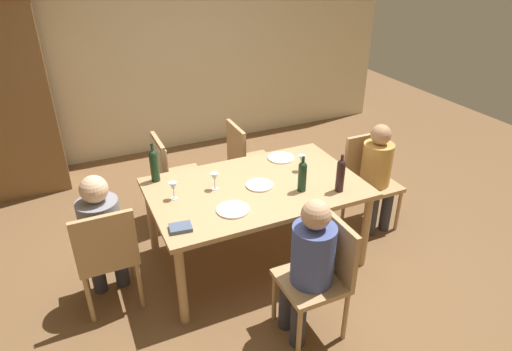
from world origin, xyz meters
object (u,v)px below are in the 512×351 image
(chair_far_left, at_px, (168,168))
(wine_bottle_dark_red, at_px, (302,175))
(dining_table, at_px, (256,194))
(person_woman_host, at_px, (309,261))
(wine_bottle_tall_green, at_px, (154,164))
(person_man_guest, at_px, (378,170))
(wine_glass_near_right, at_px, (302,160))
(dinner_plate_guest_left, at_px, (233,209))
(dinner_plate_host, at_px, (281,158))
(wine_bottle_short_olive, at_px, (340,174))
(chair_far_right, at_px, (246,158))
(wine_glass_centre, at_px, (173,187))
(chair_right_end, at_px, (369,175))
(chair_near, at_px, (322,270))
(person_man_bearded, at_px, (102,231))
(chair_left_end, at_px, (107,252))
(dinner_plate_guest_right, at_px, (259,185))
(handbag, at_px, (216,199))
(wine_glass_near_left, at_px, (215,178))

(chair_far_left, bearing_deg, wine_bottle_dark_red, 35.85)
(dining_table, relative_size, person_woman_host, 1.58)
(wine_bottle_tall_green, bearing_deg, person_man_guest, -13.12)
(wine_glass_near_right, distance_m, dinner_plate_guest_left, 0.89)
(wine_glass_near_right, relative_size, dinner_plate_guest_left, 0.57)
(dinner_plate_host, bearing_deg, wine_bottle_short_olive, -77.82)
(chair_far_right, bearing_deg, wine_glass_centre, -49.68)
(chair_right_end, bearing_deg, wine_bottle_tall_green, -10.05)
(chair_right_end, bearing_deg, person_woman_host, 38.24)
(chair_near, distance_m, person_man_bearded, 1.67)
(chair_near, height_order, wine_bottle_dark_red, wine_bottle_dark_red)
(chair_left_end, relative_size, dinner_plate_guest_right, 3.95)
(chair_near, bearing_deg, chair_right_end, -49.20)
(wine_bottle_dark_red, bearing_deg, wine_bottle_tall_green, 147.71)
(wine_bottle_dark_red, bearing_deg, person_man_guest, 11.76)
(chair_near, xyz_separation_m, handbag, (-0.14, 1.87, -0.42))
(dining_table, bearing_deg, person_man_guest, -1.15)
(chair_far_left, xyz_separation_m, dinner_plate_guest_left, (0.21, -1.21, 0.17))
(chair_far_right, bearing_deg, dining_table, -18.58)
(person_woman_host, distance_m, dinner_plate_guest_right, 0.93)
(wine_bottle_tall_green, xyz_separation_m, wine_bottle_short_olive, (1.34, -0.80, -0.00))
(wine_glass_near_left, xyz_separation_m, dinner_plate_guest_right, (0.36, -0.11, -0.10))
(dinner_plate_guest_right, bearing_deg, wine_glass_near_right, 12.36)
(chair_right_end, bearing_deg, person_man_bearded, 1.38)
(chair_right_end, distance_m, wine_bottle_tall_green, 2.09)
(chair_right_end, xyz_separation_m, wine_bottle_dark_red, (-0.96, -0.31, 0.36))
(chair_far_right, xyz_separation_m, wine_bottle_dark_red, (-0.00, -1.16, 0.36))
(chair_far_left, height_order, wine_bottle_dark_red, wine_bottle_dark_red)
(wine_bottle_dark_red, xyz_separation_m, dinner_plate_guest_right, (-0.29, 0.21, -0.13))
(person_woman_host, bearing_deg, person_man_guest, -54.96)
(dinner_plate_host, bearing_deg, dinner_plate_guest_left, -139.32)
(chair_near, bearing_deg, person_man_guest, -52.47)
(chair_left_end, distance_m, person_man_bearded, 0.17)
(person_man_bearded, height_order, wine_bottle_short_olive, person_man_bearded)
(wine_glass_centre, bearing_deg, chair_left_end, -163.38)
(person_woman_host, xyz_separation_m, person_man_guest, (1.30, 0.91, -0.01))
(chair_far_right, xyz_separation_m, person_man_bearded, (-1.59, -0.91, 0.12))
(wine_bottle_short_olive, xyz_separation_m, wine_glass_centre, (-1.28, 0.45, -0.05))
(person_man_guest, relative_size, dinner_plate_guest_left, 4.23)
(chair_far_right, relative_size, dinner_plate_guest_left, 3.55)
(chair_right_end, bearing_deg, wine_glass_near_left, -0.44)
(person_man_bearded, bearing_deg, person_man_guest, -1.16)
(chair_near, bearing_deg, handbag, 4.25)
(chair_far_left, height_order, dinner_plate_host, chair_far_left)
(wine_glass_near_left, bearing_deg, chair_right_end, -0.44)
(person_woman_host, relative_size, person_man_guest, 1.03)
(wine_bottle_tall_green, height_order, wine_glass_near_right, wine_bottle_tall_green)
(dinner_plate_host, relative_size, dinner_plate_guest_right, 1.09)
(person_man_guest, relative_size, handbag, 3.91)
(chair_far_right, distance_m, chair_far_left, 0.84)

